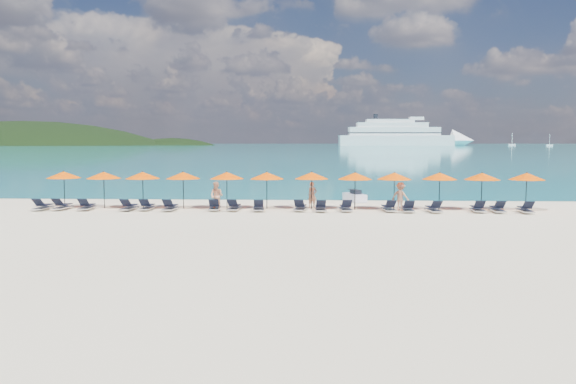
{
  "coord_description": "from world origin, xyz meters",
  "views": [
    {
      "loc": [
        1.56,
        -28.81,
        4.08
      ],
      "look_at": [
        0.0,
        3.0,
        1.2
      ],
      "focal_mm": 35.0,
      "sensor_mm": 36.0,
      "label": 1
    }
  ],
  "objects": [
    {
      "name": "headland_small",
      "position": [
        -150.0,
        560.0,
        -35.0
      ],
      "size": [
        162.0,
        126.0,
        85.5
      ],
      "color": "black",
      "rests_on": "ground"
    },
    {
      "name": "cruise_ship",
      "position": [
        89.83,
        516.08,
        9.37
      ],
      "size": [
        130.17,
        26.57,
        36.01
      ],
      "rotation": [
        0.0,
        0.0,
        0.05
      ],
      "color": "white",
      "rests_on": "ground"
    },
    {
      "name": "sea",
      "position": [
        0.0,
        660.0,
        0.01
      ],
      "size": [
        1600.0,
        1300.0,
        0.01
      ],
      "primitive_type": "cube",
      "color": "#1FA9B2",
      "rests_on": "ground"
    },
    {
      "name": "umbrella_0",
      "position": [
        -13.99,
        5.07,
        2.02
      ],
      "size": [
        2.1,
        2.1,
        2.28
      ],
      "color": "black",
      "rests_on": "ground"
    },
    {
      "name": "lounger_2",
      "position": [
        -12.02,
        3.69,
        0.24
      ],
      "size": [
        0.71,
        1.73,
        0.66
      ],
      "rotation": [
        0.0,
        0.0,
        0.06
      ],
      "color": "silver",
      "rests_on": "ground"
    },
    {
      "name": "lounger_15",
      "position": [
        10.91,
        3.8,
        0.24
      ],
      "size": [
        0.72,
        1.73,
        0.66
      ],
      "rotation": [
        0.0,
        0.0,
        -0.06
      ],
      "color": "silver",
      "rests_on": "ground"
    },
    {
      "name": "umbrella_10",
      "position": [
        11.41,
        4.8,
        2.02
      ],
      "size": [
        2.1,
        2.1,
        2.28
      ],
      "color": "black",
      "rests_on": "ground"
    },
    {
      "name": "lounger_14",
      "position": [
        8.36,
        3.55,
        0.24
      ],
      "size": [
        0.77,
        1.75,
        0.66
      ],
      "rotation": [
        0.0,
        0.0,
        0.09
      ],
      "color": "silver",
      "rests_on": "ground"
    },
    {
      "name": "beachgoer_b",
      "position": [
        -4.27,
        3.89,
        0.86
      ],
      "size": [
        0.94,
        0.73,
        1.71
      ],
      "primitive_type": "imported",
      "rotation": [
        0.0,
        0.0,
        -0.34
      ],
      "color": "tan",
      "rests_on": "ground"
    },
    {
      "name": "umbrella_2",
      "position": [
        -8.96,
        4.8,
        2.02
      ],
      "size": [
        2.1,
        2.1,
        2.28
      ],
      "color": "black",
      "rests_on": "ground"
    },
    {
      "name": "lounger_1",
      "position": [
        -13.54,
        3.72,
        0.24
      ],
      "size": [
        0.7,
        1.73,
        0.66
      ],
      "rotation": [
        0.0,
        0.0,
        -0.05
      ],
      "color": "silver",
      "rests_on": "ground"
    },
    {
      "name": "umbrella_3",
      "position": [
        -6.48,
        4.84,
        2.02
      ],
      "size": [
        2.1,
        2.1,
        2.28
      ],
      "color": "black",
      "rests_on": "ground"
    },
    {
      "name": "lounger_7",
      "position": [
        -3.23,
        3.85,
        0.24
      ],
      "size": [
        0.69,
        1.72,
        0.66
      ],
      "rotation": [
        0.0,
        0.0,
        -0.04
      ],
      "color": "silver",
      "rests_on": "ground"
    },
    {
      "name": "beachgoer_a",
      "position": [
        1.38,
        5.37,
        0.8
      ],
      "size": [
        0.69,
        0.59,
        1.59
      ],
      "primitive_type": "imported",
      "rotation": [
        0.0,
        0.0,
        0.43
      ],
      "color": "tan",
      "rests_on": "ground"
    },
    {
      "name": "umbrella_11",
      "position": [
        14.05,
        4.93,
        2.02
      ],
      "size": [
        2.1,
        2.1,
        2.28
      ],
      "color": "black",
      "rests_on": "ground"
    },
    {
      "name": "umbrella_9",
      "position": [
        8.97,
        4.97,
        2.02
      ],
      "size": [
        2.1,
        2.1,
        2.28
      ],
      "color": "black",
      "rests_on": "ground"
    },
    {
      "name": "lounger_0",
      "position": [
        -14.62,
        3.51,
        0.24
      ],
      "size": [
        0.62,
        1.7,
        0.66
      ],
      "rotation": [
        0.0,
        0.0,
        -0.0
      ],
      "color": "silver",
      "rests_on": "ground"
    },
    {
      "name": "lounger_17",
      "position": [
        13.53,
        3.55,
        0.24
      ],
      "size": [
        0.74,
        1.74,
        0.66
      ],
      "rotation": [
        0.0,
        0.0,
        -0.07
      ],
      "color": "silver",
      "rests_on": "ground"
    },
    {
      "name": "lounger_12",
      "position": [
        5.82,
        3.81,
        0.24
      ],
      "size": [
        0.79,
        1.75,
        0.66
      ],
      "rotation": [
        0.0,
        0.0,
        0.1
      ],
      "color": "silver",
      "rests_on": "ground"
    },
    {
      "name": "beachgoer_c",
      "position": [
        6.58,
        4.41,
        0.84
      ],
      "size": [
        1.19,
        0.95,
        1.67
      ],
      "primitive_type": "imported",
      "rotation": [
        0.0,
        0.0,
        2.65
      ],
      "color": "tan",
      "rests_on": "ground"
    },
    {
      "name": "lounger_3",
      "position": [
        -9.45,
        3.61,
        0.24
      ],
      "size": [
        0.69,
        1.72,
        0.66
      ],
      "rotation": [
        0.0,
        0.0,
        -0.04
      ],
      "color": "silver",
      "rests_on": "ground"
    },
    {
      "name": "lounger_11",
      "position": [
        3.33,
        3.78,
        0.24
      ],
      "size": [
        0.74,
        1.74,
        0.66
      ],
      "rotation": [
        0.0,
        0.0,
        0.07
      ],
      "color": "silver",
      "rests_on": "ground"
    },
    {
      "name": "headland_main",
      "position": [
        -300.0,
        540.0,
        -38.0
      ],
      "size": [
        374.0,
        242.0,
        126.5
      ],
      "color": "black",
      "rests_on": "ground"
    },
    {
      "name": "jetski",
      "position": [
        4.23,
        9.28,
        0.33
      ],
      "size": [
        1.57,
        2.41,
        0.81
      ],
      "rotation": [
        0.0,
        0.0,
        0.35
      ],
      "color": "silver",
      "rests_on": "ground"
    },
    {
      "name": "sailboat_far",
      "position": [
        188.13,
        515.53,
        1.24
      ],
      "size": [
        6.62,
        2.21,
        12.13
      ],
      "color": "white",
      "rests_on": "ground"
    },
    {
      "name": "lounger_5",
      "position": [
        -6.98,
        3.6,
        0.24
      ],
      "size": [
        0.64,
        1.71,
        0.66
      ],
      "rotation": [
        0.0,
        0.0,
        -0.01
      ],
      "color": "silver",
      "rests_on": "ground"
    },
    {
      "name": "lounger_9",
      "position": [
        0.68,
        3.87,
        0.24
      ],
      "size": [
        0.79,
        1.75,
        0.66
      ],
      "rotation": [
        0.0,
        0.0,
        -0.1
      ],
      "color": "silver",
      "rests_on": "ground"
    },
    {
      "name": "lounger_4",
      "position": [
        -8.41,
        3.76,
        0.24
      ],
      "size": [
        0.64,
        1.71,
        0.66
      ],
      "rotation": [
        0.0,
        0.0,
        0.01
      ],
      "color": "silver",
      "rests_on": "ground"
    },
    {
      "name": "ground",
      "position": [
        0.0,
        0.0,
        0.0
      ],
      "size": [
        1400.0,
        1400.0,
        0.0
      ],
      "primitive_type": "plane",
      "color": "beige"
    },
    {
      "name": "umbrella_8",
      "position": [
        6.27,
        4.87,
        2.02
      ],
      "size": [
        2.1,
        2.1,
        2.28
      ],
      "color": "black",
      "rests_on": "ground"
    },
    {
      "name": "umbrella_1",
      "position": [
        -11.38,
        4.8,
        2.02
      ],
      "size": [
        2.1,
        2.1,
        2.28
      ],
      "color": "black",
      "rests_on": "ground"
    },
    {
      "name": "sailboat_near",
      "position": [
        201.05,
        461.44,
        1.04
      ],
      "size": [
        5.54,
        1.85,
        10.16
      ],
      "color": "white",
      "rests_on": "ground"
    },
    {
      "name": "umbrella_5",
      "position": [
        -1.37,
        4.86,
        2.02
      ],
      "size": [
        2.1,
        2.1,
        2.28
      ],
      "color": "black",
      "rests_on": "ground"
    },
    {
      "name": "lounger_6",
      "position": [
        -4.38,
        3.82,
        0.24
      ],
      "size": [
        0.76,
        1.75,
        0.66
      ],
      "rotation": [
        0.0,
        0.0,
        0.08
      ],
      "color": "silver",
      "rests_on": "ground"
    },
    {
      "name": "lounger_13",
      "position": [
        6.9,
        3.58,
        0.24
      ],
      "size": [
        0.7,
        1.73,
        0.66
      ],
      "rotation": [
        0.0,
        0.0,
        -0.04
      ],
      "color": "silver",
      "rests_on": "ground"
    },
    {
      "name": "umbrella_7",
      "position": [
        3.93,
        4.82,
        2.02
      ],
      "size": [
        2.1,
        2.1,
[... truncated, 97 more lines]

